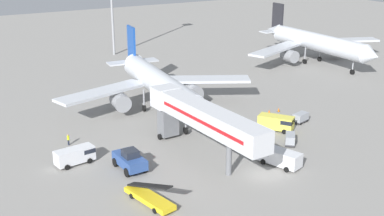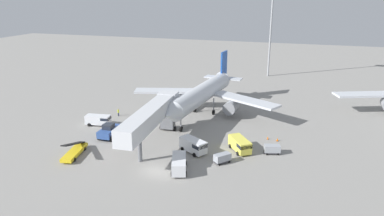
{
  "view_description": "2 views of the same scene",
  "coord_description": "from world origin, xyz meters",
  "px_view_note": "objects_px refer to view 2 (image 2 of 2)",
  "views": [
    {
      "loc": [
        -34.36,
        -42.05,
        26.96
      ],
      "look_at": [
        2.14,
        20.57,
        2.05
      ],
      "focal_mm": 46.54,
      "sensor_mm": 36.0,
      "label": 1
    },
    {
      "loc": [
        19.94,
        -44.43,
        25.49
      ],
      "look_at": [
        -1.16,
        22.07,
        2.96
      ],
      "focal_mm": 33.73,
      "sensor_mm": 36.0,
      "label": 2
    }
  ],
  "objects_px": {
    "baggage_cart_far_right": "(272,149)",
    "belt_loader_truck": "(74,151)",
    "baggage_cart_mid_left": "(222,158)",
    "service_van_near_center": "(99,120)",
    "airplane_at_gate": "(204,93)",
    "service_van_far_left": "(240,144)",
    "jet_bridge": "(153,115)",
    "safety_cone_bravo": "(268,138)",
    "pushback_tug": "(109,131)",
    "apron_light_mast": "(272,11)",
    "safety_cone_alpha": "(277,139)",
    "service_van_outer_right": "(194,145)",
    "ground_crew_worker_foreground": "(118,112)",
    "safety_cone_charlie": "(104,117)",
    "service_van_mid_center": "(179,163)"
  },
  "relations": [
    {
      "from": "ground_crew_worker_foreground",
      "to": "service_van_outer_right",
      "type": "bearing_deg",
      "value": -31.29
    },
    {
      "from": "airplane_at_gate",
      "to": "service_van_near_center",
      "type": "relative_size",
      "value": 6.79
    },
    {
      "from": "service_van_far_left",
      "to": "baggage_cart_far_right",
      "type": "distance_m",
      "value": 5.26
    },
    {
      "from": "safety_cone_alpha",
      "to": "apron_light_mast",
      "type": "height_order",
      "value": "apron_light_mast"
    },
    {
      "from": "service_van_near_center",
      "to": "baggage_cart_mid_left",
      "type": "bearing_deg",
      "value": -17.9
    },
    {
      "from": "service_van_mid_center",
      "to": "safety_cone_alpha",
      "type": "relative_size",
      "value": 9.01
    },
    {
      "from": "ground_crew_worker_foreground",
      "to": "safety_cone_alpha",
      "type": "relative_size",
      "value": 2.51
    },
    {
      "from": "pushback_tug",
      "to": "apron_light_mast",
      "type": "relative_size",
      "value": 0.18
    },
    {
      "from": "baggage_cart_far_right",
      "to": "service_van_near_center",
      "type": "bearing_deg",
      "value": 174.91
    },
    {
      "from": "jet_bridge",
      "to": "safety_cone_alpha",
      "type": "bearing_deg",
      "value": 22.71
    },
    {
      "from": "service_van_outer_right",
      "to": "baggage_cart_far_right",
      "type": "relative_size",
      "value": 1.88
    },
    {
      "from": "service_van_far_left",
      "to": "safety_cone_alpha",
      "type": "bearing_deg",
      "value": 48.39
    },
    {
      "from": "baggage_cart_mid_left",
      "to": "ground_crew_worker_foreground",
      "type": "bearing_deg",
      "value": 150.24
    },
    {
      "from": "airplane_at_gate",
      "to": "service_van_far_left",
      "type": "xyz_separation_m",
      "value": [
        11.18,
        -16.81,
        -3.42
      ]
    },
    {
      "from": "baggage_cart_mid_left",
      "to": "safety_cone_alpha",
      "type": "xyz_separation_m",
      "value": [
        7.47,
        11.42,
        -0.51
      ]
    },
    {
      "from": "baggage_cart_mid_left",
      "to": "service_van_near_center",
      "type": "bearing_deg",
      "value": 162.1
    },
    {
      "from": "service_van_mid_center",
      "to": "service_van_outer_right",
      "type": "relative_size",
      "value": 1.09
    },
    {
      "from": "jet_bridge",
      "to": "ground_crew_worker_foreground",
      "type": "distance_m",
      "value": 18.8
    },
    {
      "from": "safety_cone_bravo",
      "to": "belt_loader_truck",
      "type": "bearing_deg",
      "value": -150.75
    },
    {
      "from": "jet_bridge",
      "to": "pushback_tug",
      "type": "height_order",
      "value": "jet_bridge"
    },
    {
      "from": "service_van_far_left",
      "to": "baggage_cart_mid_left",
      "type": "height_order",
      "value": "service_van_far_left"
    },
    {
      "from": "pushback_tug",
      "to": "apron_light_mast",
      "type": "distance_m",
      "value": 66.92
    },
    {
      "from": "apron_light_mast",
      "to": "belt_loader_truck",
      "type": "bearing_deg",
      "value": -108.87
    },
    {
      "from": "safety_cone_alpha",
      "to": "safety_cone_bravo",
      "type": "xyz_separation_m",
      "value": [
        -1.73,
        0.3,
        -0.05
      ]
    },
    {
      "from": "belt_loader_truck",
      "to": "safety_cone_alpha",
      "type": "distance_m",
      "value": 35.01
    },
    {
      "from": "safety_cone_alpha",
      "to": "safety_cone_bravo",
      "type": "height_order",
      "value": "safety_cone_alpha"
    },
    {
      "from": "service_van_outer_right",
      "to": "service_van_far_left",
      "type": "bearing_deg",
      "value": 20.82
    },
    {
      "from": "service_van_far_left",
      "to": "safety_cone_charlie",
      "type": "height_order",
      "value": "service_van_far_left"
    },
    {
      "from": "service_van_near_center",
      "to": "safety_cone_alpha",
      "type": "distance_m",
      "value": 34.88
    },
    {
      "from": "service_van_mid_center",
      "to": "safety_cone_charlie",
      "type": "bearing_deg",
      "value": 143.35
    },
    {
      "from": "jet_bridge",
      "to": "apron_light_mast",
      "type": "height_order",
      "value": "apron_light_mast"
    },
    {
      "from": "baggage_cart_far_right",
      "to": "ground_crew_worker_foreground",
      "type": "relative_size",
      "value": 1.74
    },
    {
      "from": "ground_crew_worker_foreground",
      "to": "safety_cone_bravo",
      "type": "bearing_deg",
      "value": -5.97
    },
    {
      "from": "service_van_mid_center",
      "to": "ground_crew_worker_foreground",
      "type": "relative_size",
      "value": 3.58
    },
    {
      "from": "service_van_mid_center",
      "to": "service_van_outer_right",
      "type": "height_order",
      "value": "service_van_outer_right"
    },
    {
      "from": "airplane_at_gate",
      "to": "service_van_outer_right",
      "type": "distance_m",
      "value": 20.25
    },
    {
      "from": "service_van_near_center",
      "to": "safety_cone_bravo",
      "type": "distance_m",
      "value": 33.19
    },
    {
      "from": "baggage_cart_far_right",
      "to": "apron_light_mast",
      "type": "relative_size",
      "value": 0.1
    },
    {
      "from": "belt_loader_truck",
      "to": "service_van_outer_right",
      "type": "xyz_separation_m",
      "value": [
        18.18,
        7.05,
        0.52
      ]
    },
    {
      "from": "baggage_cart_mid_left",
      "to": "airplane_at_gate",
      "type": "bearing_deg",
      "value": 113.01
    },
    {
      "from": "service_van_near_center",
      "to": "service_van_outer_right",
      "type": "xyz_separation_m",
      "value": [
        21.88,
        -6.48,
        0.11
      ]
    },
    {
      "from": "jet_bridge",
      "to": "safety_cone_bravo",
      "type": "height_order",
      "value": "jet_bridge"
    },
    {
      "from": "baggage_cart_mid_left",
      "to": "safety_cone_charlie",
      "type": "xyz_separation_m",
      "value": [
        -28.54,
        12.73,
        -0.55
      ]
    },
    {
      "from": "baggage_cart_far_right",
      "to": "apron_light_mast",
      "type": "xyz_separation_m",
      "value": [
        -7.11,
        58.49,
        19.12
      ]
    },
    {
      "from": "service_van_far_left",
      "to": "apron_light_mast",
      "type": "bearing_deg",
      "value": 91.84
    },
    {
      "from": "service_van_near_center",
      "to": "pushback_tug",
      "type": "bearing_deg",
      "value": -43.34
    },
    {
      "from": "service_van_outer_right",
      "to": "service_van_mid_center",
      "type": "bearing_deg",
      "value": -91.9
    },
    {
      "from": "service_van_far_left",
      "to": "ground_crew_worker_foreground",
      "type": "distance_m",
      "value": 29.96
    },
    {
      "from": "baggage_cart_far_right",
      "to": "belt_loader_truck",
      "type": "bearing_deg",
      "value": -161.16
    },
    {
      "from": "safety_cone_alpha",
      "to": "pushback_tug",
      "type": "bearing_deg",
      "value": -165.75
    }
  ]
}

